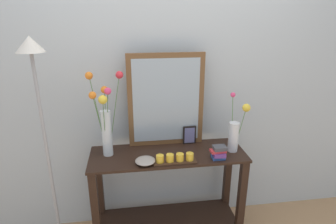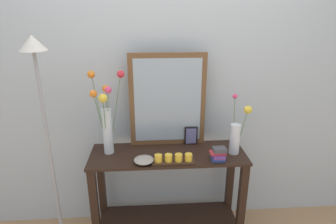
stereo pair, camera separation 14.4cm
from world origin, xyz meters
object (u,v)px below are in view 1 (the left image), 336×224
object	(u,v)px
mirror_leaning	(166,101)
book_stack	(219,152)
tall_vase_left	(105,119)
picture_frame_small	(189,135)
floor_lamp	(42,120)
candle_tray	(175,159)
console_table	(168,189)
vase_right	(235,132)
decorative_bowl	(145,161)

from	to	relation	value
mirror_leaning	book_stack	world-z (taller)	mirror_leaning
tall_vase_left	picture_frame_small	distance (m)	0.71
floor_lamp	mirror_leaning	bearing A→B (deg)	15.29
book_stack	candle_tray	bearing A→B (deg)	-177.67
candle_tray	floor_lamp	distance (m)	0.97
console_table	vase_right	size ratio (longest dim) A/B	2.64
mirror_leaning	floor_lamp	bearing A→B (deg)	-164.71
tall_vase_left	book_stack	distance (m)	0.89
picture_frame_small	book_stack	world-z (taller)	picture_frame_small
vase_right	book_stack	xyz separation A→B (m)	(-0.16, -0.10, -0.11)
tall_vase_left	vase_right	xyz separation A→B (m)	(0.99, -0.08, -0.14)
candle_tray	vase_right	bearing A→B (deg)	13.44
tall_vase_left	floor_lamp	bearing A→B (deg)	-164.47
decorative_bowl	floor_lamp	distance (m)	0.77
mirror_leaning	book_stack	bearing A→B (deg)	-40.58
mirror_leaning	book_stack	distance (m)	0.58
vase_right	picture_frame_small	bearing A→B (deg)	151.93
picture_frame_small	decorative_bowl	xyz separation A→B (m)	(-0.39, -0.28, -0.05)
console_table	picture_frame_small	size ratio (longest dim) A/B	7.73
mirror_leaning	picture_frame_small	xyz separation A→B (m)	(0.19, -0.03, -0.30)
decorative_bowl	candle_tray	bearing A→B (deg)	-3.00
vase_right	decorative_bowl	xyz separation A→B (m)	(-0.71, -0.11, -0.14)
console_table	mirror_leaning	size ratio (longest dim) A/B	1.60
console_table	book_stack	world-z (taller)	book_stack
console_table	tall_vase_left	distance (m)	0.78
console_table	tall_vase_left	xyz separation A→B (m)	(-0.46, 0.05, 0.63)
console_table	mirror_leaning	distance (m)	0.73
tall_vase_left	candle_tray	bearing A→B (deg)	-21.35
console_table	picture_frame_small	bearing A→B (deg)	35.89
picture_frame_small	vase_right	bearing A→B (deg)	-28.07
vase_right	book_stack	world-z (taller)	vase_right
console_table	vase_right	xyz separation A→B (m)	(0.53, -0.03, 0.49)
decorative_bowl	floor_lamp	world-z (taller)	floor_lamp
console_table	floor_lamp	distance (m)	1.11
mirror_leaning	tall_vase_left	size ratio (longest dim) A/B	1.18
candle_tray	picture_frame_small	world-z (taller)	picture_frame_small
mirror_leaning	tall_vase_left	bearing A→B (deg)	-164.92
mirror_leaning	candle_tray	xyz separation A→B (m)	(0.02, -0.32, -0.35)
mirror_leaning	book_stack	size ratio (longest dim) A/B	6.21
vase_right	picture_frame_small	xyz separation A→B (m)	(-0.32, 0.17, -0.08)
vase_right	decorative_bowl	bearing A→B (deg)	-171.47
console_table	picture_frame_small	distance (m)	0.48
tall_vase_left	decorative_bowl	xyz separation A→B (m)	(0.28, -0.18, -0.27)
decorative_bowl	book_stack	size ratio (longest dim) A/B	1.21
vase_right	candle_tray	xyz separation A→B (m)	(-0.49, -0.12, -0.13)
vase_right	tall_vase_left	bearing A→B (deg)	175.66
console_table	vase_right	distance (m)	0.72
vase_right	decorative_bowl	world-z (taller)	vase_right
console_table	decorative_bowl	bearing A→B (deg)	-144.32
decorative_bowl	tall_vase_left	bearing A→B (deg)	146.70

